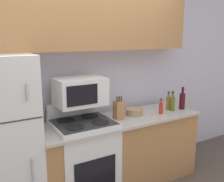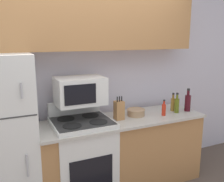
% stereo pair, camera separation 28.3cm
% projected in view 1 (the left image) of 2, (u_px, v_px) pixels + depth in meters
% --- Properties ---
extents(wall_back, '(8.00, 0.05, 2.55)m').
position_uv_depth(wall_back, '(80.00, 83.00, 3.09)').
color(wall_back, silver).
rests_on(wall_back, ground_plane).
extents(lower_cabinets, '(2.02, 0.63, 0.89)m').
position_uv_depth(lower_cabinets, '(121.00, 151.00, 3.10)').
color(lower_cabinets, '#B27A47').
rests_on(lower_cabinets, ground_plane).
extents(upper_cabinets, '(2.73, 0.32, 0.68)m').
position_uv_depth(upper_cabinets, '(85.00, 20.00, 2.77)').
color(upper_cabinets, '#B27A47').
rests_on(upper_cabinets, refrigerator).
extents(stove, '(0.65, 0.61, 1.09)m').
position_uv_depth(stove, '(84.00, 159.00, 2.83)').
color(stove, white).
rests_on(stove, ground_plane).
extents(microwave, '(0.54, 0.38, 0.30)m').
position_uv_depth(microwave, '(80.00, 91.00, 2.76)').
color(microwave, white).
rests_on(microwave, stove).
extents(knife_block, '(0.10, 0.10, 0.28)m').
position_uv_depth(knife_block, '(119.00, 110.00, 2.93)').
color(knife_block, '#B27A47').
rests_on(knife_block, lower_cabinets).
extents(bowl, '(0.23, 0.23, 0.08)m').
position_uv_depth(bowl, '(134.00, 111.00, 3.10)').
color(bowl, tan).
rests_on(bowl, lower_cabinets).
extents(bottle_olive_oil, '(0.06, 0.06, 0.26)m').
position_uv_depth(bottle_olive_oil, '(172.00, 103.00, 3.26)').
color(bottle_olive_oil, '#5B6619').
rests_on(bottle_olive_oil, lower_cabinets).
extents(bottle_wine_red, '(0.08, 0.08, 0.30)m').
position_uv_depth(bottle_wine_red, '(182.00, 100.00, 3.35)').
color(bottle_wine_red, '#470F19').
rests_on(bottle_wine_red, lower_cabinets).
extents(bottle_vinegar, '(0.06, 0.06, 0.24)m').
position_uv_depth(bottle_vinegar, '(168.00, 102.00, 3.34)').
color(bottle_vinegar, olive).
rests_on(bottle_vinegar, lower_cabinets).
extents(bottle_hot_sauce, '(0.05, 0.05, 0.20)m').
position_uv_depth(bottle_hot_sauce, '(161.00, 108.00, 3.13)').
color(bottle_hot_sauce, red).
rests_on(bottle_hot_sauce, lower_cabinets).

